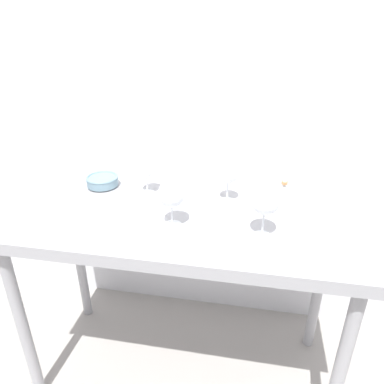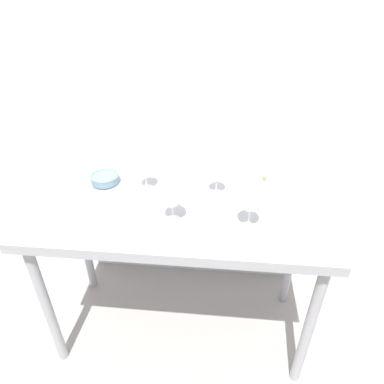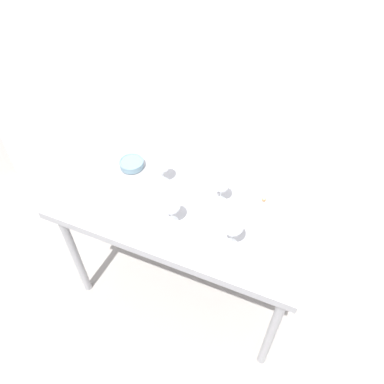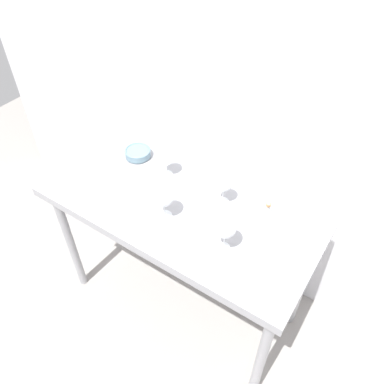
{
  "view_description": "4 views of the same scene",
  "coord_description": "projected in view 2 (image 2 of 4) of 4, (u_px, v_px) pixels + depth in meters",
  "views": [
    {
      "loc": [
        0.27,
        -1.23,
        1.61
      ],
      "look_at": [
        0.04,
        0.02,
        0.98
      ],
      "focal_mm": 33.6,
      "sensor_mm": 36.0,
      "label": 1
    },
    {
      "loc": [
        0.19,
        -1.32,
        1.87
      ],
      "look_at": [
        0.06,
        0.02,
        0.98
      ],
      "focal_mm": 32.71,
      "sensor_mm": 36.0,
      "label": 2
    },
    {
      "loc": [
        0.57,
        -1.2,
        2.47
      ],
      "look_at": [
        0.04,
        0.04,
        1.0
      ],
      "focal_mm": 35.43,
      "sensor_mm": 36.0,
      "label": 3
    },
    {
      "loc": [
        0.79,
        -1.08,
        2.27
      ],
      "look_at": [
        0.04,
        0.05,
        0.96
      ],
      "focal_mm": 36.3,
      "sensor_mm": 36.0,
      "label": 4
    }
  ],
  "objects": [
    {
      "name": "back_wall",
      "position": [
        189.0,
        90.0,
        1.83
      ],
      "size": [
        3.8,
        0.04,
        2.6
      ],
      "primitive_type": "cube",
      "color": "silver",
      "rests_on": "ground_plane"
    },
    {
      "name": "steel_counter",
      "position": [
        179.0,
        225.0,
        1.7
      ],
      "size": [
        1.4,
        0.65,
        0.9
      ],
      "color": "#99999E",
      "rests_on": "ground_plane"
    },
    {
      "name": "tasting_sheet_upper",
      "position": [
        127.0,
        205.0,
        1.65
      ],
      "size": [
        0.26,
        0.28,
        0.0
      ],
      "primitive_type": "cube",
      "rotation": [
        0.0,
        0.0,
        0.56
      ],
      "color": "white",
      "rests_on": "steel_counter"
    },
    {
      "name": "wine_glass_near_center",
      "position": [
        172.0,
        197.0,
        1.49
      ],
      "size": [
        0.1,
        0.1,
        0.18
      ],
      "color": "white",
      "rests_on": "steel_counter"
    },
    {
      "name": "tasting_bowl",
      "position": [
        105.0,
        178.0,
        1.81
      ],
      "size": [
        0.15,
        0.15,
        0.05
      ],
      "color": "#4C4C4C",
      "rests_on": "steel_counter"
    },
    {
      "name": "ground_plane",
      "position": [
        182.0,
        325.0,
        2.14
      ],
      "size": [
        6.0,
        6.0,
        0.0
      ],
      "primitive_type": "plane",
      "color": "gray"
    },
    {
      "name": "decanter_funnel",
      "position": [
        263.0,
        186.0,
        1.71
      ],
      "size": [
        0.1,
        0.1,
        0.14
      ],
      "color": "silver",
      "rests_on": "steel_counter"
    },
    {
      "name": "wine_glass_far_right",
      "position": [
        217.0,
        172.0,
        1.67
      ],
      "size": [
        0.08,
        0.08,
        0.17
      ],
      "color": "white",
      "rests_on": "steel_counter"
    },
    {
      "name": "wine_glass_near_right",
      "position": [
        251.0,
        201.0,
        1.45
      ],
      "size": [
        0.1,
        0.1,
        0.19
      ],
      "color": "white",
      "rests_on": "steel_counter"
    },
    {
      "name": "wine_glass_far_left",
      "position": [
        145.0,
        167.0,
        1.71
      ],
      "size": [
        0.09,
        0.09,
        0.17
      ],
      "color": "white",
      "rests_on": "steel_counter"
    }
  ]
}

